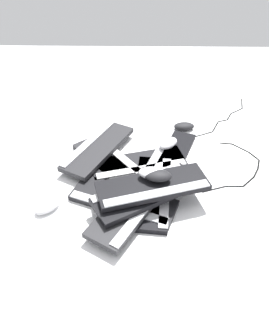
% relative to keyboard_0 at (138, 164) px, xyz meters
% --- Properties ---
extents(ground_plane, '(3.20, 3.20, 0.00)m').
position_rel_keyboard_0_xyz_m(ground_plane, '(-0.03, 0.00, -0.01)').
color(ground_plane, white).
extents(keyboard_0, '(0.26, 0.46, 0.03)m').
position_rel_keyboard_0_xyz_m(keyboard_0, '(0.00, 0.00, 0.00)').
color(keyboard_0, black).
rests_on(keyboard_0, ground).
extents(keyboard_1, '(0.44, 0.39, 0.03)m').
position_rel_keyboard_0_xyz_m(keyboard_1, '(0.01, 0.13, 0.00)').
color(keyboard_1, '#232326').
rests_on(keyboard_1, ground).
extents(keyboard_2, '(0.30, 0.46, 0.03)m').
position_rel_keyboard_0_xyz_m(keyboard_2, '(-0.24, 0.06, 0.00)').
color(keyboard_2, black).
rests_on(keyboard_2, ground).
extents(keyboard_3, '(0.45, 0.19, 0.03)m').
position_rel_keyboard_0_xyz_m(keyboard_3, '(-0.18, -0.06, 0.00)').
color(keyboard_3, black).
rests_on(keyboard_3, ground).
extents(keyboard_4, '(0.46, 0.30, 0.03)m').
position_rel_keyboard_0_xyz_m(keyboard_4, '(0.05, -0.14, 0.00)').
color(keyboard_4, black).
rests_on(keyboard_4, ground).
extents(keyboard_5, '(0.46, 0.35, 0.03)m').
position_rel_keyboard_0_xyz_m(keyboard_5, '(-0.30, 0.02, 0.03)').
color(keyboard_5, '#232326').
rests_on(keyboard_5, keyboard_2).
extents(keyboard_6, '(0.35, 0.45, 0.03)m').
position_rel_keyboard_0_xyz_m(keyboard_6, '(-0.25, -0.03, 0.06)').
color(keyboard_6, black).
rests_on(keyboard_6, keyboard_5).
extents(keyboard_7, '(0.27, 0.46, 0.03)m').
position_rel_keyboard_0_xyz_m(keyboard_7, '(-0.25, -0.06, 0.09)').
color(keyboard_7, black).
rests_on(keyboard_7, keyboard_6).
extents(keyboard_8, '(0.46, 0.34, 0.03)m').
position_rel_keyboard_0_xyz_m(keyboard_8, '(0.08, 0.20, 0.03)').
color(keyboard_8, '#232326').
rests_on(keyboard_8, keyboard_1).
extents(mouse_0, '(0.10, 0.13, 0.04)m').
position_rel_keyboard_0_xyz_m(mouse_0, '(-0.21, -0.04, 0.04)').
color(mouse_0, '#4C4C51').
rests_on(mouse_0, keyboard_3).
extents(mouse_1, '(0.07, 0.11, 0.04)m').
position_rel_keyboard_0_xyz_m(mouse_1, '(-0.21, -0.05, 0.13)').
color(mouse_1, silver).
rests_on(mouse_1, keyboard_7).
extents(mouse_2, '(0.12, 0.13, 0.04)m').
position_rel_keyboard_0_xyz_m(mouse_2, '(-0.28, 0.37, 0.01)').
color(mouse_2, silver).
rests_on(mouse_2, ground).
extents(mouse_3, '(0.13, 0.12, 0.04)m').
position_rel_keyboard_0_xyz_m(mouse_3, '(0.12, -0.14, 0.04)').
color(mouse_3, '#B7B7BC').
rests_on(mouse_3, keyboard_4).
extents(mouse_4, '(0.07, 0.11, 0.04)m').
position_rel_keyboard_0_xyz_m(mouse_4, '(0.32, -0.24, 0.01)').
color(mouse_4, black).
rests_on(mouse_4, ground).
extents(mouse_5, '(0.07, 0.11, 0.04)m').
position_rel_keyboard_0_xyz_m(mouse_5, '(-0.22, -0.07, 0.13)').
color(mouse_5, black).
rests_on(mouse_5, keyboard_7).
extents(cable_0, '(0.57, 0.46, 0.01)m').
position_rel_keyboard_0_xyz_m(cable_0, '(0.37, -0.42, -0.01)').
color(cable_0, black).
rests_on(cable_0, ground).
extents(cable_1, '(0.37, 0.31, 0.01)m').
position_rel_keyboard_0_xyz_m(cable_1, '(-0.01, -0.47, -0.01)').
color(cable_1, black).
rests_on(cable_1, ground).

